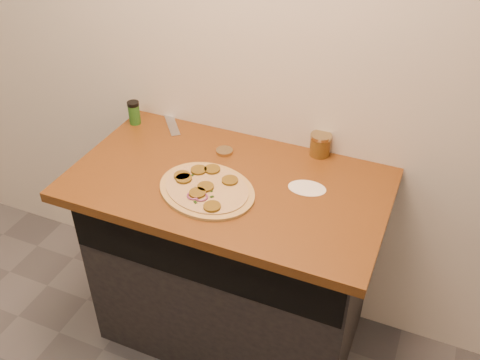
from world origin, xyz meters
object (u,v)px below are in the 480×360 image
at_px(chefs_knife, 169,115).
at_px(spice_shaker, 134,113).
at_px(pizza, 206,189).
at_px(salsa_jar, 320,144).

bearing_deg(chefs_knife, spice_shaker, -134.40).
bearing_deg(chefs_knife, pizza, -47.29).
relative_size(chefs_knife, salsa_jar, 2.71).
height_order(pizza, salsa_jar, salsa_jar).
height_order(pizza, spice_shaker, spice_shaker).
relative_size(salsa_jar, spice_shaker, 0.89).
bearing_deg(chefs_knife, salsa_jar, -2.65).
xyz_separation_m(chefs_knife, spice_shaker, (-0.11, -0.11, 0.05)).
relative_size(pizza, salsa_jar, 5.23).
bearing_deg(spice_shaker, chefs_knife, 45.60).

